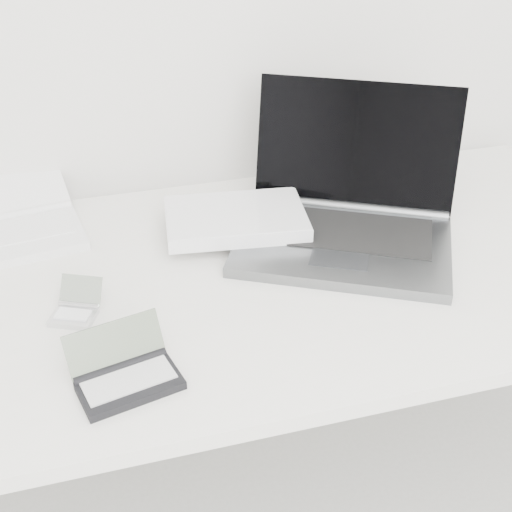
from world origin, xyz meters
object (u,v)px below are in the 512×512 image
object	(u,v)px
desk	(265,288)
laptop_large	(316,216)
netbook_open_white	(14,224)
palmtop_charcoal	(126,375)

from	to	relation	value
desk	laptop_large	world-z (taller)	laptop_large
desk	netbook_open_white	world-z (taller)	netbook_open_white
laptop_large	palmtop_charcoal	size ratio (longest dim) A/B	3.60
netbook_open_white	palmtop_charcoal	bearing A→B (deg)	-80.43
laptop_large	palmtop_charcoal	xyz separation A→B (m)	(-0.44, -0.35, -0.03)
desk	palmtop_charcoal	distance (m)	0.40
netbook_open_white	laptop_large	bearing A→B (deg)	-25.37
laptop_large	palmtop_charcoal	world-z (taller)	laptop_large
desk	laptop_large	xyz separation A→B (m)	(0.14, 0.09, 0.09)
desk	netbook_open_white	size ratio (longest dim) A/B	4.28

